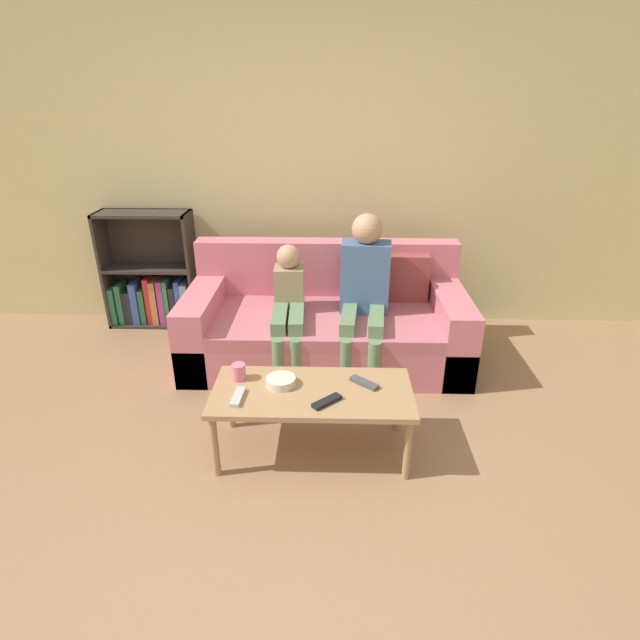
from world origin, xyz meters
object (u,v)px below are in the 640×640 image
couch (327,324)px  person_child (289,304)px  person_adult (365,284)px  cup_near (239,372)px  tv_remote_1 (238,397)px  tv_remote_0 (364,383)px  bookshelf (153,284)px  coffee_table (312,397)px  tv_remote_2 (327,401)px  snack_bowl (281,381)px

couch → person_child: person_child is taller
person_adult → cup_near: size_ratio=11.88×
couch → tv_remote_1: bearing=-110.1°
couch → tv_remote_0: 1.09m
bookshelf → coffee_table: bookshelf is taller
coffee_table → tv_remote_2: 0.15m
bookshelf → coffee_table: size_ratio=0.91×
person_child → tv_remote_0: size_ratio=5.42×
person_child → tv_remote_1: person_child is taller
bookshelf → tv_remote_1: bearing=-59.5°
bookshelf → person_adult: 1.90m
snack_bowl → tv_remote_2: bearing=-33.8°
coffee_table → person_child: bearing=102.0°
person_adult → couch: bearing=165.5°
couch → bookshelf: 1.60m
person_adult → person_child: bearing=-168.3°
cup_near → tv_remote_0: size_ratio=0.57×
couch → cup_near: 1.14m
person_child → bookshelf: bearing=147.3°
person_child → tv_remote_2: person_child is taller
couch → tv_remote_1: (-0.45, -1.22, 0.15)m
couch → person_adult: person_adult is taller
person_adult → cup_near: person_adult is taller
tv_remote_0 → tv_remote_1: (-0.66, -0.16, 0.00)m
couch → tv_remote_2: (0.02, -1.24, 0.15)m
person_child → tv_remote_2: size_ratio=5.50×
person_adult → tv_remote_0: (-0.05, -0.96, -0.21)m
snack_bowl → couch: bearing=77.7°
coffee_table → tv_remote_0: 0.29m
cup_near → tv_remote_0: cup_near is taller
person_child → cup_near: 0.89m
cup_near → snack_bowl: 0.24m
couch → coffee_table: 1.13m
bookshelf → person_adult: size_ratio=0.89×
person_adult → cup_near: (-0.74, -0.93, -0.18)m
tv_remote_2 → person_adult: bearing=125.9°
coffee_table → person_adult: size_ratio=0.98×
person_adult → snack_bowl: (-0.50, -0.98, -0.20)m
cup_near → snack_bowl: (0.24, -0.05, -0.02)m
cup_near → tv_remote_1: (0.03, -0.19, -0.04)m
bookshelf → person_child: size_ratio=1.12×
person_adult → tv_remote_2: size_ratio=6.92×
coffee_table → tv_remote_2: bearing=-55.9°
cup_near → snack_bowl: bearing=-12.6°
cup_near → tv_remote_0: bearing=-3.1°
tv_remote_2 → coffee_table: bearing=172.1°
tv_remote_1 → snack_bowl: (0.21, 0.14, 0.01)m
tv_remote_1 → tv_remote_2: (0.46, -0.03, 0.00)m
coffee_table → tv_remote_0: size_ratio=6.68×
snack_bowl → person_adult: bearing=63.0°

